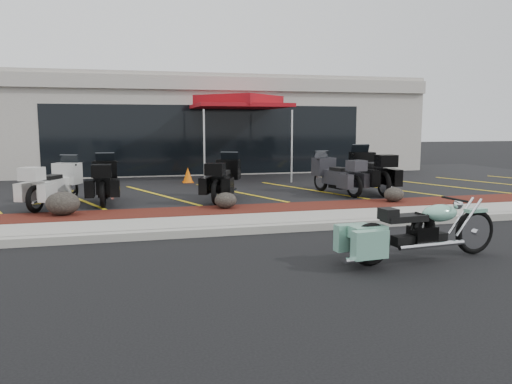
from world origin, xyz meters
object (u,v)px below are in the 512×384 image
object	(u,v)px
hero_cruiser	(475,225)
popup_canopy	(239,103)
traffic_cone	(188,175)
touring_white	(70,179)

from	to	relation	value
hero_cruiser	popup_canopy	size ratio (longest dim) A/B	0.69
traffic_cone	popup_canopy	distance (m)	3.15
touring_white	popup_canopy	xyz separation A→B (m)	(5.24, 4.27, 2.06)
hero_cruiser	popup_canopy	world-z (taller)	popup_canopy
hero_cruiser	popup_canopy	bearing A→B (deg)	92.90
touring_white	popup_canopy	size ratio (longest dim) A/B	0.52
traffic_cone	popup_canopy	size ratio (longest dim) A/B	0.13
touring_white	popup_canopy	bearing A→B (deg)	-27.32
touring_white	traffic_cone	world-z (taller)	touring_white
touring_white	traffic_cone	size ratio (longest dim) A/B	4.10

